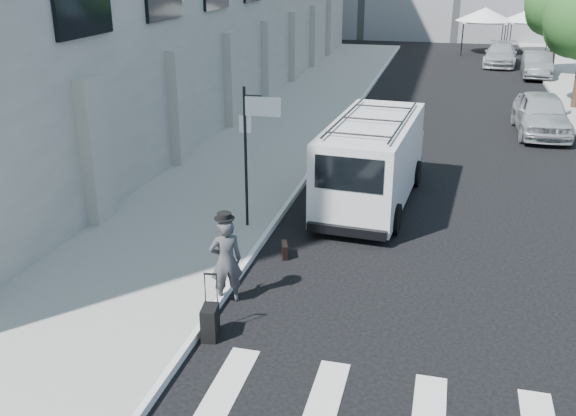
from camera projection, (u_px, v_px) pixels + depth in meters
The scene contains 13 objects.
ground at pixel (323, 304), 12.79m from camera, with size 120.00×120.00×0.00m, color black.
sidewalk_left at pixel (300, 113), 28.18m from camera, with size 4.50×48.00×0.15m, color gray.
sign_pole at pixel (254, 129), 15.26m from camera, with size 1.03×0.07×3.50m.
tree_far at pixel (557, 5), 35.95m from camera, with size 3.80×3.83×6.03m.
tent_left at pixel (485, 15), 45.20m from camera, with size 4.00×4.00×3.20m.
tent_right at pixel (532, 15), 44.92m from camera, with size 4.00×4.00×3.20m.
businessman at pixel (226, 261), 12.59m from camera, with size 0.65×0.43×1.79m, color #3D3D40.
briefcase at pixel (285, 250), 14.77m from camera, with size 0.12×0.44×0.34m, color black.
suitcase at pixel (210, 322), 11.55m from camera, with size 0.33×0.47×1.21m.
cargo_van at pixel (373, 160), 17.77m from camera, with size 2.56×6.41×2.36m.
parked_car_a at pixel (542, 114), 24.87m from camera, with size 1.90×4.72×1.61m, color #ABAEB3.
parked_car_b at pixel (537, 65), 36.84m from camera, with size 1.52×4.35×1.43m, color #5A5E62.
parked_car_c at pixel (500, 55), 40.85m from camera, with size 1.95×4.79×1.39m, color #A7AAAF.
Camera 1 is at (2.07, -11.05, 6.45)m, focal length 40.00 mm.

